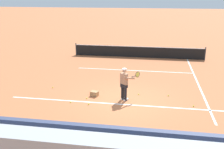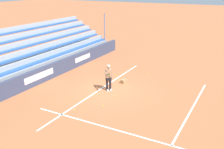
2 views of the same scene
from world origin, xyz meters
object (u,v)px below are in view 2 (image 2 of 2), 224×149
at_px(tennis_ball_midcourt, 120,80).
at_px(tennis_ball_on_baseline, 103,106).
at_px(tennis_ball_far_left, 109,80).
at_px(tennis_ball_near_player, 74,110).
at_px(tennis_ball_toward_net, 115,96).
at_px(ball_box_cardboard, 124,81).
at_px(tennis_ball_far_right, 117,76).
at_px(tennis_ball_stray_back, 148,73).
at_px(tennis_player, 109,77).

bearing_deg(tennis_ball_midcourt, tennis_ball_on_baseline, 14.07).
bearing_deg(tennis_ball_on_baseline, tennis_ball_far_left, -155.53).
bearing_deg(tennis_ball_on_baseline, tennis_ball_near_player, -45.32).
xyz_separation_m(tennis_ball_on_baseline, tennis_ball_toward_net, (-1.60, -0.07, 0.00)).
distance_m(ball_box_cardboard, tennis_ball_midcourt, 0.57).
relative_size(tennis_ball_near_player, tennis_ball_midcourt, 1.00).
height_order(ball_box_cardboard, tennis_ball_far_right, ball_box_cardboard).
relative_size(tennis_ball_near_player, tennis_ball_on_baseline, 1.00).
distance_m(tennis_ball_far_left, tennis_ball_near_player, 5.18).
height_order(tennis_ball_far_right, tennis_ball_on_baseline, same).
bearing_deg(tennis_ball_midcourt, tennis_ball_near_player, -1.18).
relative_size(ball_box_cardboard, tennis_ball_toward_net, 6.06).
relative_size(tennis_ball_far_right, tennis_ball_stray_back, 1.00).
xyz_separation_m(tennis_player, tennis_ball_on_baseline, (2.29, 0.91, -0.86)).
bearing_deg(tennis_ball_midcourt, tennis_ball_far_right, -137.76).
xyz_separation_m(tennis_ball_far_left, tennis_ball_near_player, (5.14, 0.63, 0.00)).
bearing_deg(tennis_ball_on_baseline, ball_box_cardboard, -171.32).
height_order(tennis_ball_stray_back, tennis_ball_midcourt, same).
bearing_deg(tennis_ball_toward_net, ball_box_cardboard, -167.32).
height_order(tennis_ball_midcourt, tennis_ball_toward_net, same).
height_order(tennis_player, tennis_ball_stray_back, tennis_player).
xyz_separation_m(ball_box_cardboard, tennis_ball_toward_net, (2.35, 0.53, -0.10)).
distance_m(tennis_ball_stray_back, tennis_ball_toward_net, 5.06).
height_order(tennis_ball_on_baseline, tennis_ball_midcourt, same).
height_order(tennis_player, tennis_ball_far_left, tennis_player).
relative_size(tennis_ball_far_left, tennis_ball_far_right, 1.00).
relative_size(tennis_ball_stray_back, tennis_ball_on_baseline, 1.00).
distance_m(tennis_ball_far_left, tennis_ball_stray_back, 3.34).
bearing_deg(tennis_ball_near_player, tennis_ball_stray_back, 170.07).
height_order(tennis_ball_far_right, tennis_ball_stray_back, same).
bearing_deg(tennis_player, tennis_ball_midcourt, -175.31).
distance_m(tennis_player, tennis_ball_stray_back, 4.58).
bearing_deg(tennis_ball_toward_net, tennis_ball_near_player, -21.81).
relative_size(tennis_player, tennis_ball_midcourt, 25.98).
distance_m(tennis_ball_far_right, tennis_ball_toward_net, 3.72).
distance_m(ball_box_cardboard, tennis_ball_on_baseline, 4.00).
xyz_separation_m(tennis_ball_far_right, tennis_ball_on_baseline, (4.95, 1.69, 0.00)).
bearing_deg(tennis_ball_far_right, tennis_ball_toward_net, 25.81).
bearing_deg(tennis_ball_near_player, tennis_ball_toward_net, 158.19).
bearing_deg(tennis_ball_far_right, tennis_ball_on_baseline, 18.90).
bearing_deg(tennis_player, tennis_ball_on_baseline, 21.62).
xyz_separation_m(tennis_player, tennis_ball_near_player, (3.45, -0.27, -0.86)).
height_order(tennis_player, tennis_ball_far_right, tennis_player).
bearing_deg(tennis_ball_stray_back, tennis_ball_far_left, -36.78).
relative_size(tennis_ball_far_left, tennis_ball_on_baseline, 1.00).
bearing_deg(tennis_player, tennis_ball_near_player, -4.53).
bearing_deg(tennis_ball_stray_back, tennis_player, -14.09).
relative_size(tennis_ball_on_baseline, tennis_ball_toward_net, 1.00).
relative_size(ball_box_cardboard, tennis_ball_midcourt, 6.06).
xyz_separation_m(tennis_ball_stray_back, tennis_ball_near_player, (7.82, -1.37, 0.00)).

